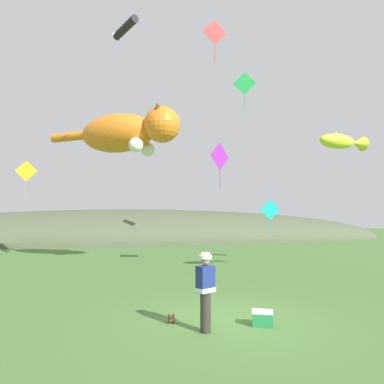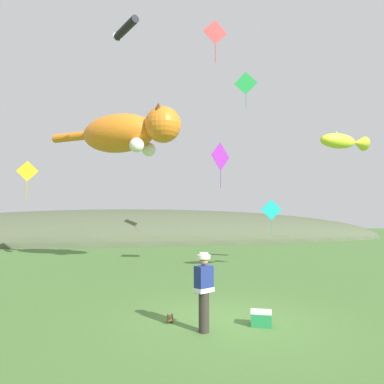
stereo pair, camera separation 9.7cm
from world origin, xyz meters
name	(u,v)px [view 1 (the left image)]	position (x,y,z in m)	size (l,w,h in m)	color
ground_plane	(229,321)	(0.00, 0.00, 0.00)	(120.00, 120.00, 0.00)	#477033
distant_hill_ridge	(139,241)	(0.00, 29.50, 0.00)	(59.65, 15.44, 6.87)	#4C563D
festival_attendant	(205,289)	(-0.78, -0.68, 0.95)	(0.49, 0.43, 1.77)	#332D28
kite_spool	(171,319)	(-1.42, 0.16, 0.11)	(0.13, 0.22, 0.22)	olive
picnic_cooler	(262,318)	(0.66, -0.55, 0.18)	(0.58, 0.50, 0.36)	#268C4C
kite_giant_cat	(127,133)	(-2.15, 10.81, 7.30)	(7.24, 5.46, 2.56)	orange
kite_fish_windsock	(342,142)	(6.49, 4.07, 5.76)	(2.42, 1.00, 0.72)	yellow
kite_tube_streamer	(125,28)	(-2.44, 7.24, 11.32)	(1.16, 1.94, 0.44)	black
kite_diamond_gold	(26,172)	(-6.76, 8.68, 4.69)	(0.95, 0.07, 1.85)	yellow
kite_diamond_teal	(270,210)	(6.50, 10.90, 3.02)	(1.24, 0.25, 2.16)	#19BFBF
kite_diamond_red	(215,33)	(1.77, 6.80, 11.41)	(1.22, 0.07, 2.12)	red
kite_diamond_green	(245,84)	(5.52, 12.32, 11.40)	(1.41, 0.63, 2.43)	green
kite_diamond_violet	(220,157)	(2.49, 8.36, 5.70)	(1.23, 0.82, 2.37)	purple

